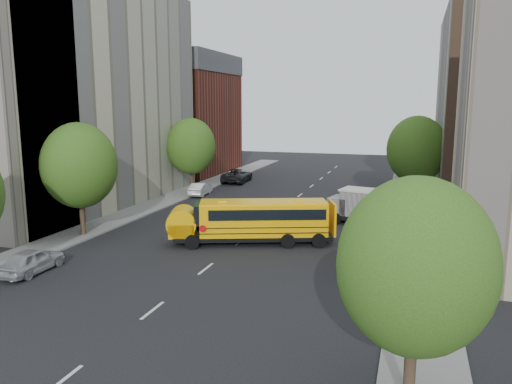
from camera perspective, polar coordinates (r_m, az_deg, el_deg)
The scene contains 19 objects.
ground at distance 35.53m, azimuth -0.64°, elevation -4.81°, with size 120.00×120.00×0.00m, color black.
sidewalk_left at distance 44.63m, azimuth -12.75°, elevation -1.90°, with size 3.00×80.00×0.12m, color slate.
sidewalk_right at distance 38.69m, azimuth 18.24°, elevation -4.00°, with size 3.00×80.00×0.12m, color slate.
lane_markings at distance 44.88m, azimuth 3.36°, elevation -1.68°, with size 0.15×64.00×0.01m, color silver.
building_left_cream at distance 48.16m, azimuth -19.41°, elevation 10.54°, with size 10.00×26.00×20.00m, color beige.
building_left_redbrick at distance 67.14m, azimuth -7.84°, elevation 7.72°, with size 10.00×15.00×13.00m, color maroon.
building_right_far at distance 53.10m, azimuth 25.78°, elevation 8.94°, with size 10.00×22.00×18.00m, color tan.
street_tree_1 at distance 36.19m, azimuth -19.54°, elevation 2.87°, with size 5.12×5.12×7.90m.
street_tree_2 at distance 51.62m, azimuth -7.42°, elevation 5.20°, with size 4.99×4.99×7.71m.
street_tree_3 at distance 15.33m, azimuth 17.80°, elevation -8.10°, with size 4.61×4.61×7.11m.
street_tree_4 at distance 46.78m, azimuth 17.89°, elevation 4.61°, with size 5.25×5.25×8.10m.
street_tree_5 at distance 58.78m, azimuth 17.87°, elevation 5.26°, with size 4.86×4.86×7.51m.
school_bus at distance 32.81m, azimuth -0.54°, elevation -3.15°, with size 10.44×5.70×2.90m.
safari_truck at distance 38.74m, azimuth 12.79°, elevation -1.63°, with size 6.69×3.65×2.72m.
parked_car_0 at distance 30.04m, azimuth -24.26°, elevation -7.16°, with size 1.61×4.00×1.36m, color #AAABB1.
parked_car_1 at distance 50.63m, azimuth -6.38°, elevation 0.36°, with size 1.37×3.92×1.29m, color silver.
parked_car_2 at distance 58.82m, azimuth -2.18°, elevation 1.91°, with size 2.65×5.74×1.59m, color black.
parked_car_3 at distance 27.05m, azimuth 12.98°, elevation -8.47°, with size 1.78×4.37×1.27m, color maroon.
parked_car_5 at distance 56.27m, azimuth 16.23°, elevation 1.12°, with size 1.64×4.71×1.55m, color #9B9A96.
Camera 1 is at (10.77, -32.61, 9.10)m, focal length 35.00 mm.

